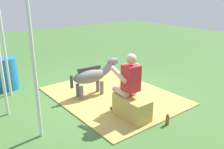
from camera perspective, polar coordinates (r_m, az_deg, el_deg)
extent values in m
plane|color=#426B33|center=(5.99, -0.84, -5.12)|extent=(24.00, 24.00, 0.00)
cube|color=tan|center=(5.99, 0.23, -4.98)|extent=(3.20, 2.51, 0.02)
cube|color=tan|center=(4.92, 4.67, -7.86)|extent=(0.77, 0.40, 0.45)
cylinder|color=#D8AD8C|center=(4.92, 2.00, -4.02)|extent=(0.41, 0.17, 0.14)
cylinder|color=#D8AD8C|center=(5.19, 0.65, -6.33)|extent=(0.11, 0.11, 0.45)
cube|color=black|center=(5.27, 0.65, -8.25)|extent=(0.23, 0.12, 0.06)
cylinder|color=#D8AD8C|center=(5.03, 3.84, -3.52)|extent=(0.41, 0.17, 0.14)
cylinder|color=#D8AD8C|center=(5.29, 2.44, -5.80)|extent=(0.11, 0.11, 0.45)
cube|color=black|center=(5.38, 2.41, -7.70)|extent=(0.23, 0.12, 0.06)
cube|color=red|center=(4.71, 4.46, -0.82)|extent=(0.32, 0.30, 0.52)
cylinder|color=#D8AD8C|center=(4.73, 1.61, -0.02)|extent=(0.51, 0.12, 0.26)
cylinder|color=#D8AD8C|center=(4.92, 4.64, 0.66)|extent=(0.51, 0.12, 0.26)
sphere|color=#D8AD8C|center=(4.59, 4.58, 3.64)|extent=(0.20, 0.20, 0.20)
ellipsoid|color=slate|center=(5.84, -5.31, -0.39)|extent=(0.39, 0.86, 0.34)
cylinder|color=slate|center=(6.16, -3.36, -2.68)|extent=(0.09, 0.09, 0.35)
cylinder|color=slate|center=(6.00, -2.40, -3.27)|extent=(0.09, 0.09, 0.35)
cylinder|color=slate|center=(5.93, -8.06, -3.75)|extent=(0.09, 0.09, 0.35)
cylinder|color=slate|center=(5.76, -7.19, -4.40)|extent=(0.09, 0.09, 0.35)
cylinder|color=slate|center=(6.04, -1.16, 1.37)|extent=(0.21, 0.38, 0.33)
ellipsoid|color=slate|center=(6.09, 0.26, 3.08)|extent=(0.19, 0.33, 0.20)
cube|color=#3A3838|center=(5.78, -5.37, 1.39)|extent=(0.11, 0.60, 0.08)
cylinder|color=#3A3838|center=(5.66, -9.48, -1.72)|extent=(0.07, 0.07, 0.30)
ellipsoid|color=beige|center=(6.60, 4.48, -1.18)|extent=(0.82, 0.95, 0.36)
cube|color=beige|center=(7.14, 5.48, -0.75)|extent=(0.36, 0.37, 0.10)
cylinder|color=beige|center=(7.10, 5.57, 0.75)|extent=(0.31, 0.34, 0.30)
ellipsoid|color=beige|center=(7.24, 5.90, 1.77)|extent=(0.30, 0.34, 0.20)
cube|color=beige|center=(6.61, 4.69, 0.68)|extent=(0.31, 0.41, 0.08)
cylinder|color=brown|center=(4.86, 12.88, -10.44)|extent=(0.07, 0.07, 0.19)
cone|color=brown|center=(4.80, 12.98, -9.15)|extent=(0.06, 0.06, 0.06)
cylinder|color=#1E72B2|center=(6.87, -23.59, 0.21)|extent=(0.56, 0.56, 0.84)
cylinder|color=silver|center=(4.14, -17.75, 0.70)|extent=(0.06, 0.06, 2.41)
cylinder|color=silver|center=(6.25, -23.99, 5.90)|extent=(0.06, 0.06, 2.41)
cylinder|color=silver|center=(5.19, -24.89, 3.41)|extent=(0.06, 0.06, 2.41)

